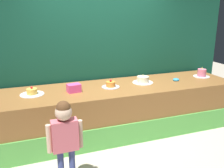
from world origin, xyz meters
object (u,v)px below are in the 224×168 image
object	(u,v)px
cake_center	(111,85)
cake_right	(143,80)
donut	(176,80)
cake_left	(32,92)
child_figure	(65,133)
cake_far_right	(202,73)
pink_box	(74,88)

from	to	relation	value
cake_center	cake_right	size ratio (longest dim) A/B	0.82
donut	cake_right	distance (m)	0.62
cake_left	cake_center	size ratio (longest dim) A/B	1.20
child_figure	cake_far_right	bearing A→B (deg)	22.84
donut	cake_left	size ratio (longest dim) A/B	0.31
pink_box	cake_center	distance (m)	0.62
pink_box	cake_far_right	size ratio (longest dim) A/B	0.65
donut	cake_far_right	world-z (taller)	cake_far_right
pink_box	donut	size ratio (longest dim) A/B	1.79
child_figure	cake_center	xyz separation A→B (m)	(0.95, 1.13, 0.15)
child_figure	donut	world-z (taller)	child_figure
cake_left	cake_far_right	size ratio (longest dim) A/B	1.17
donut	cake_left	xyz separation A→B (m)	(-2.47, 0.07, 0.01)
child_figure	cake_right	distance (m)	1.98
child_figure	cake_right	world-z (taller)	child_figure
cake_center	cake_far_right	distance (m)	1.85
child_figure	cake_right	xyz separation A→B (m)	(1.57, 1.19, 0.16)
cake_center	pink_box	bearing A→B (deg)	-176.19
donut	cake_center	size ratio (longest dim) A/B	0.38
pink_box	cake_center	world-z (taller)	cake_center
child_figure	donut	size ratio (longest dim) A/B	9.63
cake_center	cake_right	distance (m)	0.62
cake_right	child_figure	bearing A→B (deg)	-142.81
cake_center	cake_right	world-z (taller)	cake_right
pink_box	donut	bearing A→B (deg)	0.34
cake_left	cake_right	distance (m)	1.85
child_figure	cake_center	distance (m)	1.49
child_figure	cake_left	distance (m)	1.22
child_figure	cake_left	xyz separation A→B (m)	(-0.28, 1.18, 0.14)
child_figure	cake_right	size ratio (longest dim) A/B	2.97
donut	cake_far_right	distance (m)	0.62
cake_left	cake_far_right	xyz separation A→B (m)	(3.08, 0.00, 0.03)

